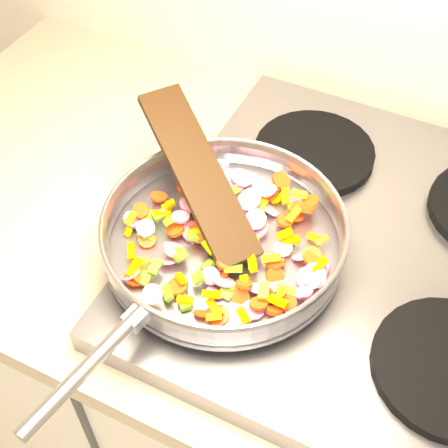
% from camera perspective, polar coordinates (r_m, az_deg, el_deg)
% --- Properties ---
extents(cooktop, '(0.60, 0.60, 0.04)m').
position_cam_1_polar(cooktop, '(0.91, 13.15, -2.95)').
color(cooktop, '#939399').
rests_on(cooktop, counter_top).
extents(grate_fl, '(0.19, 0.19, 0.02)m').
position_cam_1_polar(grate_fl, '(0.83, 1.34, -5.36)').
color(grate_fl, black).
rests_on(grate_fl, cooktop).
extents(grate_bl, '(0.19, 0.19, 0.02)m').
position_cam_1_polar(grate_bl, '(1.00, 8.25, 6.51)').
color(grate_bl, black).
rests_on(grate_bl, cooktop).
extents(saute_pan, '(0.36, 0.53, 0.05)m').
position_cam_1_polar(saute_pan, '(0.83, -0.10, -0.86)').
color(saute_pan, '#9E9EA5').
rests_on(saute_pan, grate_fl).
extents(vegetable_heap, '(0.30, 0.29, 0.05)m').
position_cam_1_polar(vegetable_heap, '(0.83, 0.47, -1.79)').
color(vegetable_heap, '#FD4510').
rests_on(vegetable_heap, saute_pan).
extents(wooden_spatula, '(0.25, 0.21, 0.11)m').
position_cam_1_polar(wooden_spatula, '(0.85, -2.38, 4.68)').
color(wooden_spatula, black).
rests_on(wooden_spatula, saute_pan).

